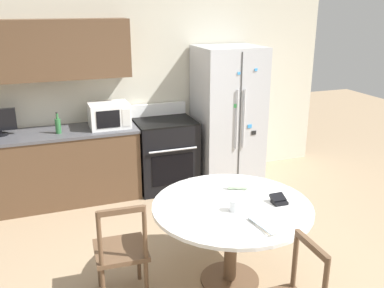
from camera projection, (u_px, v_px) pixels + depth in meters
name	position (u px, v px, depth m)	size (l,w,h in m)	color
back_wall	(121.00, 78.00, 5.46)	(5.20, 0.44, 2.60)	beige
kitchen_counter	(56.00, 167.00, 5.21)	(1.99, 0.64, 0.90)	brown
refrigerator	(228.00, 116.00, 5.73)	(0.83, 0.76, 1.83)	#B2B5BA
oven_range	(165.00, 153.00, 5.63)	(0.75, 0.68, 1.08)	black
microwave	(109.00, 115.00, 5.22)	(0.48, 0.39, 0.30)	white
counter_bottle	(58.00, 125.00, 4.98)	(0.07, 0.07, 0.25)	#2D6B38
dining_table	(232.00, 218.00, 3.62)	(1.35, 1.35, 0.75)	white
dining_chair_left	(121.00, 252.00, 3.47)	(0.44, 0.44, 0.90)	brown
candle_glass	(235.00, 206.00, 3.46)	(0.09, 0.09, 0.09)	silver
folded_napkin	(237.00, 187.00, 3.87)	(0.18, 0.12, 0.05)	beige
wallet	(279.00, 200.00, 3.60)	(0.12, 0.13, 0.07)	black
mail_stack	(270.00, 223.00, 3.25)	(0.26, 0.33, 0.02)	white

